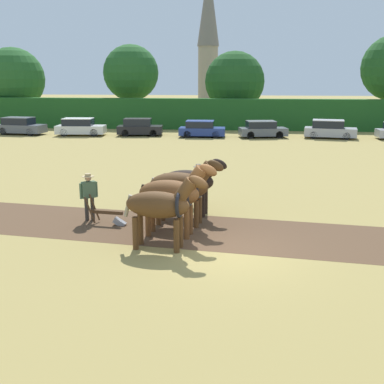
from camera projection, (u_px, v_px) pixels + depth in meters
The scene contains 20 objects.
ground_plane at pixel (226, 251), 14.54m from camera, with size 240.00×240.00×0.00m, color #998447.
plowed_furrow_strip at pixel (92, 223), 17.31m from camera, with size 20.52×3.73×0.01m, color brown.
hedgerow at pixel (241, 114), 46.94m from camera, with size 62.52×1.28×3.00m, color #1E511E.
tree_far_left at pixel (13, 79), 51.94m from camera, with size 6.68×6.68×8.18m.
tree_left at pixel (131, 73), 51.77m from camera, with size 5.94×5.94×8.47m.
tree_center_left at pixel (235, 82), 50.49m from camera, with size 6.26×6.26×7.72m.
church_spire at pixel (208, 35), 69.90m from camera, with size 3.21×3.21×20.83m.
draft_horse_lead_left at pixel (161, 205), 14.47m from camera, with size 2.68×1.08×2.42m.
draft_horse_lead_right at pixel (173, 194), 15.67m from camera, with size 2.75×1.16×2.54m.
draft_horse_trail_left at pixel (182, 186), 16.89m from camera, with size 2.81×1.24×2.45m.
draft_horse_trail_right at pixel (190, 181), 18.14m from camera, with size 2.67×1.12×2.27m.
plow at pixel (110, 216), 17.09m from camera, with size 1.50×0.50×1.13m.
farmer_at_plow at pixel (89, 193), 17.46m from camera, with size 0.56×0.46×1.74m.
farmer_beside_team at pixel (198, 181), 19.84m from camera, with size 0.41×0.61×1.65m.
parked_car_far_left at pixel (20, 126), 43.37m from camera, with size 4.45×2.18×1.55m.
parked_car_left at pixel (80, 127), 42.60m from camera, with size 4.41×2.13×1.53m.
parked_car_center_left at pixel (139, 127), 42.59m from camera, with size 4.09×2.16×1.51m.
parked_car_center at pixel (202, 129), 41.59m from camera, with size 3.96×1.88×1.41m.
parked_car_center_right at pixel (262, 129), 41.23m from camera, with size 4.26×2.48×1.43m.
parked_car_right at pixel (330, 129), 40.74m from camera, with size 4.49×2.46×1.55m.
Camera 1 is at (0.50, -13.74, 5.17)m, focal length 45.00 mm.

